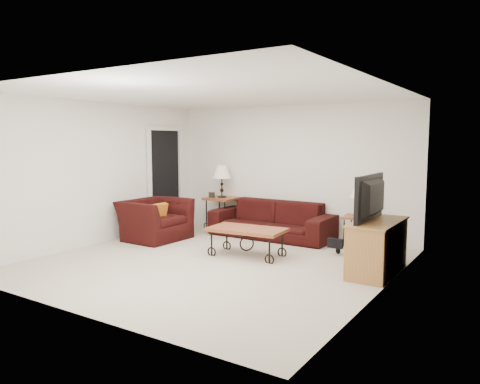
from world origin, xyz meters
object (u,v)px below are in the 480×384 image
at_px(sofa, 271,220).
at_px(backpack, 338,239).
at_px(lamp_right, 359,201).
at_px(armchair, 155,220).
at_px(side_table_left, 222,213).
at_px(tv_stand, 377,247).
at_px(side_table_right, 358,231).
at_px(lamp_left, 222,181).
at_px(coffee_table, 247,242).
at_px(television, 377,198).

xyz_separation_m(sofa, backpack, (1.53, -0.54, -0.10)).
distance_m(lamp_right, armchair, 3.69).
height_order(side_table_left, tv_stand, tv_stand).
height_order(sofa, lamp_right, lamp_right).
xyz_separation_m(side_table_right, lamp_left, (-2.88, 0.00, 0.73)).
distance_m(lamp_right, coffee_table, 2.14).
relative_size(lamp_left, backpack, 1.37).
relative_size(sofa, tv_stand, 1.92).
bearing_deg(television, sofa, -118.65).
height_order(sofa, side_table_right, sofa).
height_order(sofa, tv_stand, tv_stand).
bearing_deg(lamp_right, sofa, -173.65).
bearing_deg(coffee_table, lamp_left, 134.88).
relative_size(armchair, television, 1.04).
height_order(lamp_left, lamp_right, lamp_left).
xyz_separation_m(side_table_left, lamp_right, (2.88, 0.00, 0.46)).
distance_m(sofa, side_table_right, 1.63).
xyz_separation_m(coffee_table, armchair, (-2.09, 0.13, 0.15)).
relative_size(side_table_left, tv_stand, 0.54).
bearing_deg(lamp_left, side_table_right, 0.00).
bearing_deg(tv_stand, lamp_left, 158.05).
xyz_separation_m(side_table_left, coffee_table, (1.62, -1.63, -0.11)).
height_order(side_table_right, lamp_right, lamp_right).
xyz_separation_m(armchair, tv_stand, (4.11, 0.03, -0.00)).
distance_m(lamp_left, lamp_right, 2.89).
relative_size(side_table_left, television, 0.61).
distance_m(side_table_left, side_table_right, 2.88).
relative_size(sofa, armchair, 2.05).
bearing_deg(side_table_left, armchair, -107.20).
xyz_separation_m(side_table_right, backpack, (-0.09, -0.72, -0.02)).
bearing_deg(coffee_table, side_table_left, 134.88).
height_order(side_table_left, television, television).
xyz_separation_m(sofa, side_table_left, (-1.27, 0.18, -0.01)).
bearing_deg(backpack, coffee_table, -119.66).
distance_m(lamp_right, tv_stand, 1.71).
bearing_deg(lamp_left, lamp_right, 0.00).
height_order(sofa, coffee_table, sofa).
bearing_deg(backpack, tv_stand, -19.15).
distance_m(coffee_table, tv_stand, 2.03).
relative_size(lamp_left, tv_stand, 0.54).
bearing_deg(tv_stand, television, 180.00).
bearing_deg(sofa, side_table_left, 171.91).
bearing_deg(television, side_table_left, -112.06).
xyz_separation_m(sofa, lamp_right, (1.62, 0.18, 0.45)).
bearing_deg(side_table_left, tv_stand, -21.95).
relative_size(side_table_right, lamp_left, 0.80).
height_order(lamp_right, backpack, lamp_right).
bearing_deg(lamp_right, television, -63.30).
bearing_deg(coffee_table, backpack, 37.83).
height_order(side_table_right, armchair, armchair).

